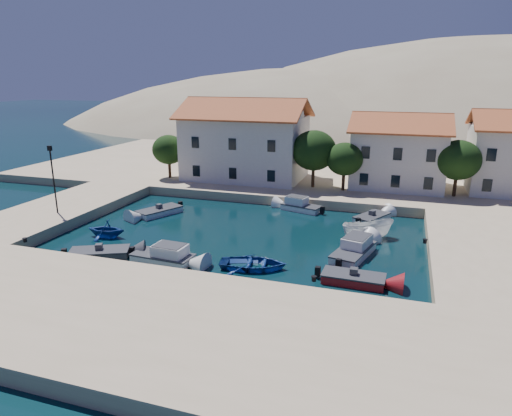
# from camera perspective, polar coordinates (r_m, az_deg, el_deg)

# --- Properties ---
(ground) EXTENTS (400.00, 400.00, 0.00)m
(ground) POSITION_cam_1_polar(r_m,az_deg,el_deg) (30.75, -8.11, -9.35)
(ground) COLOR black
(ground) RESTS_ON ground
(quay_south) EXTENTS (52.00, 12.00, 1.00)m
(quay_south) POSITION_cam_1_polar(r_m,az_deg,el_deg) (25.91, -14.12, -13.60)
(quay_south) COLOR tan
(quay_south) RESTS_ON ground
(quay_east) EXTENTS (11.00, 20.00, 1.00)m
(quay_east) POSITION_cam_1_polar(r_m,az_deg,el_deg) (37.84, 29.09, -5.53)
(quay_east) COLOR tan
(quay_east) RESTS_ON ground
(quay_west) EXTENTS (8.00, 20.00, 1.00)m
(quay_west) POSITION_cam_1_polar(r_m,az_deg,el_deg) (48.67, -23.28, -0.29)
(quay_west) COLOR tan
(quay_west) RESTS_ON ground
(quay_north) EXTENTS (80.00, 36.00, 1.00)m
(quay_north) POSITION_cam_1_polar(r_m,az_deg,el_deg) (64.92, 8.37, 4.69)
(quay_north) COLOR tan
(quay_north) RESTS_ON ground
(hills) EXTENTS (254.00, 176.00, 99.00)m
(hills) POSITION_cam_1_polar(r_m,az_deg,el_deg) (153.05, 20.56, 1.22)
(hills) COLOR gray
(hills) RESTS_ON ground
(building_left) EXTENTS (14.70, 9.45, 9.70)m
(building_left) POSITION_cam_1_polar(r_m,az_deg,el_deg) (56.44, -1.32, 8.75)
(building_left) COLOR beige
(building_left) RESTS_ON quay_north
(building_mid) EXTENTS (10.50, 8.40, 8.30)m
(building_mid) POSITION_cam_1_polar(r_m,az_deg,el_deg) (54.38, 17.39, 6.99)
(building_mid) COLOR beige
(building_mid) RESTS_ON quay_north
(trees) EXTENTS (37.30, 5.30, 6.45)m
(trees) POSITION_cam_1_polar(r_m,az_deg,el_deg) (51.57, 8.89, 6.64)
(trees) COLOR #382314
(trees) RESTS_ON quay_north
(lamppost) EXTENTS (0.35, 0.25, 6.22)m
(lamppost) POSITION_cam_1_polar(r_m,az_deg,el_deg) (45.30, -24.07, 4.03)
(lamppost) COLOR black
(lamppost) RESTS_ON quay_west
(bollards) EXTENTS (29.36, 9.56, 0.30)m
(bollards) POSITION_cam_1_polar(r_m,az_deg,el_deg) (32.57, -0.74, -5.49)
(bollards) COLOR black
(bollards) RESTS_ON ground
(motorboat_grey_sw) EXTENTS (4.73, 3.60, 1.25)m
(motorboat_grey_sw) POSITION_cam_1_polar(r_m,az_deg,el_deg) (36.53, -18.97, -5.40)
(motorboat_grey_sw) COLOR #38393D
(motorboat_grey_sw) RESTS_ON ground
(cabin_cruiser_south) EXTENTS (4.71, 2.24, 1.60)m
(cabin_cruiser_south) POSITION_cam_1_polar(r_m,az_deg,el_deg) (34.30, -11.57, -5.90)
(cabin_cruiser_south) COLOR white
(cabin_cruiser_south) RESTS_ON ground
(rowboat_south) EXTENTS (5.34, 4.28, 0.99)m
(rowboat_south) POSITION_cam_1_polar(r_m,az_deg,el_deg) (32.76, -0.36, -7.53)
(rowboat_south) COLOR navy
(rowboat_south) RESTS_ON ground
(motorboat_red_se) EXTENTS (4.14, 1.94, 1.25)m
(motorboat_red_se) POSITION_cam_1_polar(r_m,az_deg,el_deg) (31.12, 12.08, -8.65)
(motorboat_red_se) COLOR maroon
(motorboat_red_se) RESTS_ON ground
(cabin_cruiser_east) EXTENTS (3.18, 5.38, 1.60)m
(cabin_cruiser_east) POSITION_cam_1_polar(r_m,az_deg,el_deg) (35.44, 12.08, -5.20)
(cabin_cruiser_east) COLOR white
(cabin_cruiser_east) RESTS_ON ground
(boat_east) EXTENTS (4.75, 3.54, 1.73)m
(boat_east) POSITION_cam_1_polar(r_m,az_deg,el_deg) (39.80, 13.72, -3.65)
(boat_east) COLOR white
(boat_east) RESTS_ON ground
(motorboat_white_ne) EXTENTS (3.45, 4.32, 1.25)m
(motorboat_white_ne) POSITION_cam_1_polar(r_m,az_deg,el_deg) (44.37, 14.27, -1.24)
(motorboat_white_ne) COLOR white
(motorboat_white_ne) RESTS_ON ground
(rowboat_west) EXTENTS (3.55, 3.15, 1.73)m
(rowboat_west) POSITION_cam_1_polar(r_m,az_deg,el_deg) (40.94, -18.13, -3.45)
(rowboat_west) COLOR navy
(rowboat_west) RESTS_ON ground
(motorboat_white_west) EXTENTS (3.68, 4.87, 1.25)m
(motorboat_white_west) POSITION_cam_1_polar(r_m,az_deg,el_deg) (46.13, -11.99, -0.43)
(motorboat_white_west) COLOR white
(motorboat_white_west) RESTS_ON ground
(cabin_cruiser_north) EXTENTS (4.34, 2.75, 1.60)m
(cabin_cruiser_north) POSITION_cam_1_polar(r_m,az_deg,el_deg) (46.55, 5.69, 0.23)
(cabin_cruiser_north) COLOR white
(cabin_cruiser_north) RESTS_ON ground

